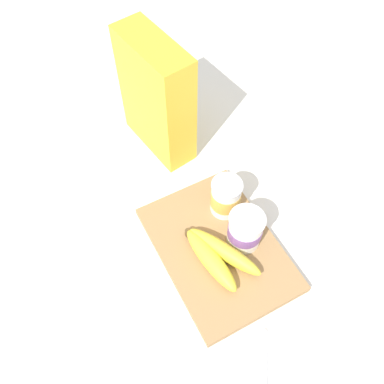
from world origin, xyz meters
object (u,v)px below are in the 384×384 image
cutting_board (218,248)px  spoon (266,380)px  yogurt_cup_front (226,197)px  banana_bunch (216,256)px  cereal_box (157,98)px  yogurt_cup_back (245,230)px

cutting_board → spoon: size_ratio=2.69×
yogurt_cup_front → banana_bunch: size_ratio=0.54×
yogurt_cup_front → cereal_box: bearing=-172.5°
yogurt_cup_front → spoon: (0.33, -0.11, -0.06)m
cutting_board → banana_bunch: (0.02, -0.02, 0.03)m
spoon → yogurt_cup_front: bearing=161.6°
yogurt_cup_back → cutting_board: bearing=-101.5°
yogurt_cup_front → banana_bunch: (0.10, -0.08, -0.03)m
cutting_board → spoon: bearing=-11.4°
cutting_board → cereal_box: bearing=175.6°
cutting_board → cereal_box: size_ratio=1.13×
yogurt_cup_front → banana_bunch: 0.13m
cutting_board → yogurt_cup_front: 0.11m
spoon → banana_bunch: bearing=172.0°
banana_bunch → spoon: 0.24m
cereal_box → yogurt_cup_front: bearing=178.3°
yogurt_cup_back → spoon: size_ratio=0.72×
cereal_box → spoon: 0.61m
cutting_board → banana_bunch: bearing=-38.8°
yogurt_cup_front → yogurt_cup_back: yogurt_cup_front is taller
yogurt_cup_front → yogurt_cup_back: 0.08m
cereal_box → banana_bunch: size_ratio=1.73×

